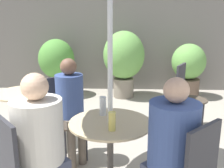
{
  "coord_description": "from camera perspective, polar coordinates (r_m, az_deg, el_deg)",
  "views": [
    {
      "loc": [
        0.05,
        -2.2,
        1.62
      ],
      "look_at": [
        -0.05,
        0.4,
        0.96
      ],
      "focal_mm": 42.0,
      "sensor_mm": 36.0,
      "label": 1
    }
  ],
  "objects": [
    {
      "name": "cafe_table_far",
      "position": [
        3.53,
        -18.44,
        -4.59
      ],
      "size": [
        0.71,
        0.71,
        0.71
      ],
      "color": "#514C47",
      "rests_on": "ground_plane"
    },
    {
      "name": "seated_person_2",
      "position": [
        1.96,
        12.71,
        -12.98
      ],
      "size": [
        0.45,
        0.45,
        1.24
      ],
      "rotation": [
        0.0,
        0.0,
        3.89
      ],
      "color": "#42475B",
      "rests_on": "ground_plane"
    },
    {
      "name": "cafe_table_near",
      "position": [
        2.46,
        -0.38,
        -11.95
      ],
      "size": [
        0.75,
        0.75,
        0.71
      ],
      "color": "#514C47",
      "rests_on": "ground_plane"
    },
    {
      "name": "storefront_wall",
      "position": [
        5.94,
        1.87,
        13.09
      ],
      "size": [
        10.0,
        0.06,
        3.0
      ],
      "color": "slate",
      "rests_on": "ground_plane"
    },
    {
      "name": "beer_glass_0",
      "position": [
        2.18,
        0.01,
        -8.1
      ],
      "size": [
        0.06,
        0.06,
        0.16
      ],
      "color": "#DBC65B",
      "rests_on": "cafe_table_near"
    },
    {
      "name": "bistro_chair_0",
      "position": [
        3.07,
        -10.45,
        -5.81
      ],
      "size": [
        0.49,
        0.49,
        0.97
      ],
      "rotation": [
        0.0,
        0.0,
        0.75
      ],
      "color": "#42382D",
      "rests_on": "ground_plane"
    },
    {
      "name": "seated_person_1",
      "position": [
        2.04,
        -15.24,
        -11.75
      ],
      "size": [
        0.47,
        0.47,
        1.25
      ],
      "rotation": [
        0.0,
        0.0,
        2.32
      ],
      "color": "#42475B",
      "rests_on": "ground_plane"
    },
    {
      "name": "bistro_chair_1",
      "position": [
        2.07,
        -19.07,
        -16.82
      ],
      "size": [
        0.49,
        0.49,
        0.97
      ],
      "rotation": [
        0.0,
        0.0,
        -3.97
      ],
      "color": "#42382D",
      "rests_on": "ground_plane"
    },
    {
      "name": "potted_plant_0",
      "position": [
        5.62,
        -11.96,
        4.48
      ],
      "size": [
        0.74,
        0.74,
        1.2
      ],
      "color": "slate",
      "rests_on": "ground_plane"
    },
    {
      "name": "potted_plant_1",
      "position": [
        5.36,
        2.59,
        5.65
      ],
      "size": [
        0.84,
        0.84,
        1.37
      ],
      "color": "slate",
      "rests_on": "ground_plane"
    },
    {
      "name": "potted_plant_2",
      "position": [
        5.61,
        16.27,
        3.49
      ],
      "size": [
        0.69,
        0.69,
        1.11
      ],
      "color": "brown",
      "rests_on": "ground_plane"
    },
    {
      "name": "beer_glass_1",
      "position": [
        2.51,
        -1.98,
        -4.81
      ],
      "size": [
        0.06,
        0.06,
        0.18
      ],
      "color": "silver",
      "rests_on": "cafe_table_near"
    },
    {
      "name": "seated_person_0",
      "position": [
        2.9,
        -9.02,
        -3.86
      ],
      "size": [
        0.38,
        0.38,
        1.21
      ],
      "rotation": [
        0.0,
        0.0,
        0.75
      ],
      "color": "brown",
      "rests_on": "ground_plane"
    },
    {
      "name": "bistro_chair_4",
      "position": [
        3.96,
        15.8,
        -1.55
      ],
      "size": [
        0.48,
        0.47,
        0.97
      ],
      "rotation": [
        0.0,
        0.0,
        1.07
      ],
      "color": "#42382D",
      "rests_on": "ground_plane"
    }
  ]
}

